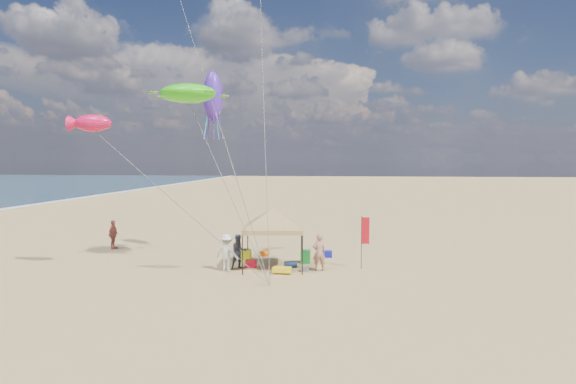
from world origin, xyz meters
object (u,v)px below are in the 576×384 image
object	(u,v)px
cooler_blue	(327,254)
beach_cart	(282,270)
person_near_c	(227,252)
person_far_a	(113,235)
chair_yellow	(246,256)
feather_flag	(364,234)
person_near_b	(239,252)
person_near_a	(319,252)
canopy_tent	(273,210)
cooler_red	(251,264)
chair_green	(306,257)

from	to	relation	value
cooler_blue	beach_cart	distance (m)	4.88
person_near_c	person_far_a	xyz separation A→B (m)	(-8.50, 5.23, -0.03)
person_far_a	chair_yellow	bearing A→B (deg)	-108.57
feather_flag	person_near_c	world-z (taller)	feather_flag
person_near_b	cooler_blue	bearing A→B (deg)	7.94
cooler_blue	person_near_a	world-z (taller)	person_near_a
canopy_tent	cooler_blue	bearing A→B (deg)	52.22
beach_cart	person_near_a	xyz separation A→B (m)	(1.74, 0.92, 0.73)
person_near_b	feather_flag	bearing A→B (deg)	-25.59
cooler_red	person_near_a	xyz separation A→B (m)	(3.53, -0.33, 0.74)
feather_flag	person_far_a	distance (m)	15.83
canopy_tent	person_near_b	distance (m)	2.76
chair_green	chair_yellow	bearing A→B (deg)	-175.95
chair_green	feather_flag	bearing A→B (deg)	-20.60
feather_flag	beach_cart	distance (m)	4.58
chair_yellow	beach_cart	distance (m)	3.39
feather_flag	person_near_a	world-z (taller)	feather_flag
person_near_a	person_near_b	xyz separation A→B (m)	(-4.08, -0.01, -0.06)
cooler_red	chair_yellow	distance (m)	1.35
cooler_red	person_near_c	distance (m)	1.59
person_near_a	person_near_b	size ratio (longest dim) A/B	1.06
person_far_a	feather_flag	bearing A→B (deg)	-104.52
cooler_red	cooler_blue	size ratio (longest dim) A/B	1.00
chair_yellow	person_near_c	distance (m)	2.34
cooler_red	person_near_b	xyz separation A→B (m)	(-0.55, -0.34, 0.69)
feather_flag	person_near_a	bearing A→B (deg)	-164.27
cooler_red	chair_green	xyz separation A→B (m)	(2.69, 1.46, 0.16)
feather_flag	cooler_blue	distance (m)	3.89
cooler_red	person_near_b	distance (m)	0.95
person_near_b	person_near_c	size ratio (longest dim) A/B	0.94
canopy_tent	cooler_red	bearing A→B (deg)	174.14
chair_green	person_near_b	bearing A→B (deg)	-150.90
cooler_blue	beach_cart	size ratio (longest dim) A/B	0.60
cooler_red	person_far_a	world-z (taller)	person_far_a
canopy_tent	person_near_c	bearing A→B (deg)	-159.12
beach_cart	chair_yellow	bearing A→B (deg)	132.73
person_near_a	person_far_a	size ratio (longest dim) A/B	1.03
canopy_tent	person_near_b	bearing A→B (deg)	-172.79
beach_cart	person_near_a	bearing A→B (deg)	27.93
chair_green	beach_cart	bearing A→B (deg)	-108.42
person_near_c	person_far_a	size ratio (longest dim) A/B	1.03
chair_green	person_near_b	distance (m)	3.75
person_near_c	person_far_a	distance (m)	9.98
chair_yellow	person_near_a	size ratio (longest dim) A/B	0.37
cooler_blue	person_near_c	size ratio (longest dim) A/B	0.29
chair_yellow	person_far_a	world-z (taller)	person_far_a
person_near_c	chair_yellow	bearing A→B (deg)	-88.84
canopy_tent	chair_green	bearing A→B (deg)	46.65
canopy_tent	cooler_red	distance (m)	3.05
person_near_a	person_near_c	bearing A→B (deg)	-8.50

